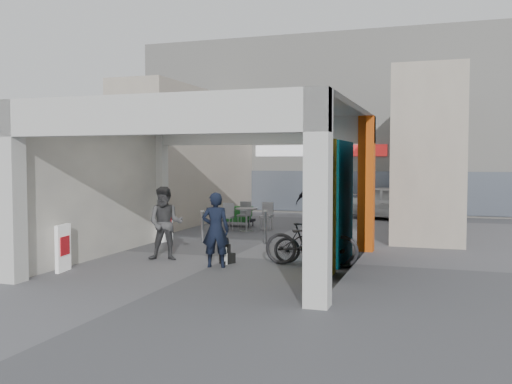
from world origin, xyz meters
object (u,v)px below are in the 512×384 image
(man_back_turned, at_px, (166,223))
(man_crates, at_px, (310,203))
(man_elderly, at_px, (324,221))
(man_with_dog, at_px, (216,230))
(bicycle_rear, at_px, (308,243))
(cafe_set, at_px, (246,220))
(bicycle_front, at_px, (311,241))
(border_collie, at_px, (226,253))
(produce_stand, at_px, (239,219))
(white_van, at_px, (397,203))

(man_back_turned, bearing_deg, man_crates, 61.74)
(man_back_turned, distance_m, man_elderly, 3.86)
(man_crates, bearing_deg, man_with_dog, 73.39)
(man_elderly, xyz_separation_m, man_crates, (-1.79, 6.27, -0.02))
(man_elderly, bearing_deg, man_with_dog, -150.27)
(man_crates, xyz_separation_m, bicycle_rear, (1.66, -7.45, -0.37))
(man_with_dog, bearing_deg, cafe_set, -90.29)
(man_with_dog, height_order, man_elderly, man_elderly)
(man_elderly, distance_m, bicycle_rear, 1.25)
(cafe_set, height_order, bicycle_front, bicycle_front)
(border_collie, bearing_deg, bicycle_front, 34.07)
(produce_stand, height_order, bicycle_front, bicycle_front)
(produce_stand, xyz_separation_m, white_van, (5.22, 4.02, 0.41))
(cafe_set, height_order, man_elderly, man_elderly)
(man_back_turned, bearing_deg, man_elderly, 10.70)
(cafe_set, distance_m, bicycle_rear, 6.49)
(cafe_set, bearing_deg, bicycle_front, -58.29)
(cafe_set, relative_size, bicycle_front, 0.74)
(man_crates, bearing_deg, white_van, -148.35)
(bicycle_front, height_order, white_van, white_van)
(produce_stand, height_order, man_crates, man_crates)
(border_collie, distance_m, man_back_turned, 1.66)
(border_collie, height_order, white_van, white_van)
(man_elderly, bearing_deg, man_crates, 86.82)
(cafe_set, distance_m, man_crates, 2.66)
(produce_stand, bearing_deg, man_with_dog, -51.81)
(man_with_dog, height_order, white_van, man_with_dog)
(man_back_turned, height_order, white_van, man_back_turned)
(cafe_set, bearing_deg, man_crates, 47.67)
(produce_stand, xyz_separation_m, bicycle_rear, (4.03, -6.50, 0.19))
(cafe_set, height_order, white_van, white_van)
(man_crates, bearing_deg, bicycle_front, 87.70)
(bicycle_rear, bearing_deg, man_crates, 0.89)
(man_with_dog, bearing_deg, bicycle_front, -171.34)
(border_collie, relative_size, man_elderly, 0.37)
(man_elderly, height_order, bicycle_rear, man_elderly)
(man_back_turned, relative_size, man_elderly, 1.02)
(produce_stand, bearing_deg, man_crates, 43.95)
(bicycle_front, bearing_deg, cafe_set, 30.14)
(produce_stand, distance_m, bicycle_rear, 7.64)
(man_back_turned, relative_size, bicycle_rear, 1.12)
(man_back_turned, bearing_deg, man_with_dog, -34.40)
(produce_stand, relative_size, man_crates, 0.65)
(cafe_set, xyz_separation_m, produce_stand, (-0.60, 0.98, -0.05))
(white_van, bearing_deg, man_elderly, -163.58)
(produce_stand, bearing_deg, bicycle_rear, -36.18)
(cafe_set, height_order, border_collie, cafe_set)
(produce_stand, xyz_separation_m, man_crates, (2.36, 0.95, 0.55))
(cafe_set, relative_size, man_back_turned, 0.89)
(man_crates, distance_m, bicycle_front, 7.91)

